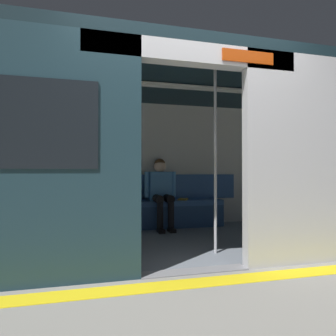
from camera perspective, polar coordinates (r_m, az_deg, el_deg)
The scene contains 9 objects.
ground_plane at distance 3.20m, azimuth 4.83°, elevation -18.27°, with size 60.00×60.00×0.00m, color gray.
platform_edge_strip at distance 2.94m, azimuth 6.95°, elevation -19.85°, with size 8.00×0.24×0.01m, color yellow.
train_car at distance 4.32m, azimuth -2.08°, elevation 7.15°, with size 6.40×2.90×2.33m.
bench_seat at distance 5.40m, azimuth -3.91°, elevation -7.17°, with size 2.72×0.44×0.47m.
person_seated at distance 5.37m, azimuth -1.27°, elevation -3.70°, with size 0.55×0.67×1.20m.
handbag at distance 5.39m, azimuth -6.68°, elevation -5.09°, with size 0.26×0.15×0.17m.
book at distance 5.58m, azimuth 2.74°, elevation -5.68°, with size 0.15×0.22×0.03m, color gold.
grab_pole_door at distance 3.37m, azimuth -5.43°, elevation 1.49°, with size 0.04×0.04×2.19m, color silver.
grab_pole_far at distance 3.78m, azimuth 8.60°, elevation 1.25°, with size 0.04×0.04×2.19m, color silver.
Camera 1 is at (1.04, 2.87, 0.96)m, focal length 33.53 mm.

